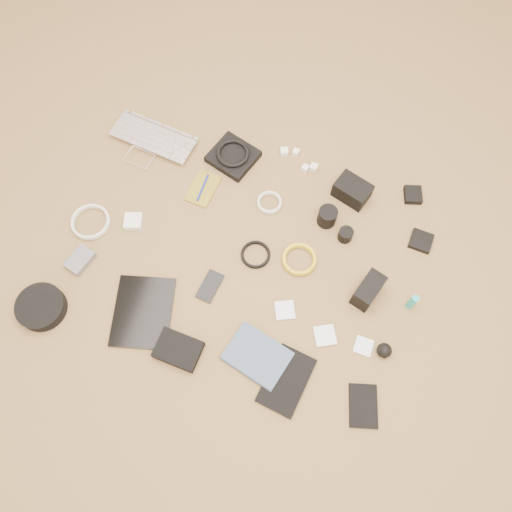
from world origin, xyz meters
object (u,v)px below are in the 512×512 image
(dslr_camera, at_px, (352,191))
(tablet, at_px, (143,312))
(headphone_case, at_px, (41,307))
(paperback, at_px, (245,375))
(laptop, at_px, (148,147))
(phone, at_px, (210,286))

(dslr_camera, xyz_separation_m, tablet, (-0.64, -0.72, -0.03))
(dslr_camera, bearing_deg, headphone_case, -121.06)
(headphone_case, bearing_deg, paperback, -1.47)
(laptop, xyz_separation_m, phone, (0.46, -0.52, -0.01))
(laptop, height_order, headphone_case, headphone_case)
(laptop, bearing_deg, paperback, -40.79)
(phone, bearing_deg, paperback, -42.89)
(tablet, distance_m, paperback, 0.45)
(laptop, bearing_deg, tablet, -61.24)
(laptop, height_order, dslr_camera, dslr_camera)
(laptop, xyz_separation_m, dslr_camera, (0.89, 0.03, 0.03))
(dslr_camera, relative_size, paperback, 0.64)
(phone, distance_m, paperback, 0.36)
(laptop, bearing_deg, dslr_camera, 10.45)
(dslr_camera, height_order, paperback, dslr_camera)
(headphone_case, height_order, paperback, headphone_case)
(tablet, bearing_deg, headphone_case, -178.18)
(laptop, distance_m, paperback, 1.06)
(tablet, xyz_separation_m, phone, (0.21, 0.17, -0.00))
(laptop, bearing_deg, phone, -39.86)
(tablet, relative_size, phone, 2.24)
(tablet, height_order, headphone_case, headphone_case)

